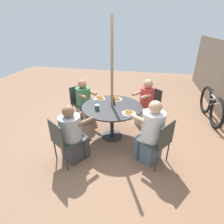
# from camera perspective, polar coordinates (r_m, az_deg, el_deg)

# --- Properties ---
(ground_plane) EXTENTS (12.00, 12.00, 0.00)m
(ground_plane) POSITION_cam_1_polar(r_m,az_deg,el_deg) (3.93, 0.00, -7.85)
(ground_plane) COLOR #8C664C
(patio_table) EXTENTS (1.23, 1.23, 0.74)m
(patio_table) POSITION_cam_1_polar(r_m,az_deg,el_deg) (3.60, 0.00, 0.59)
(patio_table) COLOR #28282B
(patio_table) RESTS_ON ground
(umbrella_pole) EXTENTS (0.05, 0.05, 2.39)m
(umbrella_pole) POSITION_cam_1_polar(r_m,az_deg,el_deg) (3.39, 0.00, 8.95)
(umbrella_pole) COLOR #846B4C
(umbrella_pole) RESTS_ON ground
(patio_chair_north) EXTENTS (0.61, 0.61, 0.86)m
(patio_chair_north) POSITION_cam_1_polar(r_m,az_deg,el_deg) (3.06, 15.09, -8.87)
(patio_chair_north) COLOR #333833
(patio_chair_north) RESTS_ON ground
(diner_north) EXTENTS (0.57, 0.60, 1.17)m
(diner_north) POSITION_cam_1_polar(r_m,az_deg,el_deg) (3.11, 12.50, -7.17)
(diner_north) COLOR slate
(diner_north) RESTS_ON ground
(patio_chair_east) EXTENTS (0.62, 0.62, 0.86)m
(patio_chair_east) POSITION_cam_1_polar(r_m,az_deg,el_deg) (4.37, 12.44, 2.75)
(patio_chair_east) COLOR #333833
(patio_chair_east) RESTS_ON ground
(diner_east) EXTENTS (0.55, 0.54, 1.13)m
(diner_east) POSITION_cam_1_polar(r_m,az_deg,el_deg) (4.24, 10.88, 2.53)
(diner_east) COLOR beige
(diner_east) RESTS_ON ground
(patio_chair_south) EXTENTS (0.61, 0.61, 0.86)m
(patio_chair_south) POSITION_cam_1_polar(r_m,az_deg,el_deg) (4.49, -10.30, 3.61)
(patio_chair_south) COLOR #333833
(patio_chair_south) RESTS_ON ground
(diner_south) EXTENTS (0.54, 0.57, 1.08)m
(diner_south) POSITION_cam_1_polar(r_m,az_deg,el_deg) (4.36, -8.99, 2.81)
(diner_south) COLOR gray
(diner_south) RESTS_ON ground
(patio_chair_west) EXTENTS (0.60, 0.60, 0.86)m
(patio_chair_west) POSITION_cam_1_polar(r_m,az_deg,el_deg) (3.09, -15.47, -8.56)
(patio_chair_west) COLOR #333833
(patio_chair_west) RESTS_ON ground
(diner_west) EXTENTS (0.61, 0.57, 1.07)m
(diner_west) POSITION_cam_1_polar(r_m,az_deg,el_deg) (3.16, -12.70, -7.63)
(diner_west) COLOR #3D3D42
(diner_west) RESTS_ON ground
(pancake_plate_a) EXTENTS (0.26, 0.26, 0.07)m
(pancake_plate_a) POSITION_cam_1_polar(r_m,az_deg,el_deg) (3.86, 1.43, 4.34)
(pancake_plate_a) COLOR white
(pancake_plate_a) RESTS_ON patio_table
(pancake_plate_b) EXTENTS (0.26, 0.26, 0.05)m
(pancake_plate_b) POSITION_cam_1_polar(r_m,az_deg,el_deg) (3.27, 5.53, -0.28)
(pancake_plate_b) COLOR white
(pancake_plate_b) RESTS_ON patio_table
(pancake_plate_c) EXTENTS (0.26, 0.26, 0.06)m
(pancake_plate_c) POSITION_cam_1_polar(r_m,az_deg,el_deg) (3.89, -4.17, 4.48)
(pancake_plate_c) COLOR white
(pancake_plate_c) RESTS_ON patio_table
(syrup_bottle) EXTENTS (0.09, 0.07, 0.16)m
(syrup_bottle) POSITION_cam_1_polar(r_m,az_deg,el_deg) (3.66, 0.50, 3.68)
(syrup_bottle) COLOR brown
(syrup_bottle) RESTS_ON patio_table
(coffee_cup) EXTENTS (0.09, 0.09, 0.10)m
(coffee_cup) POSITION_cam_1_polar(r_m,az_deg,el_deg) (3.40, -4.89, 1.55)
(coffee_cup) COLOR #33513D
(coffee_cup) RESTS_ON patio_table
(drinking_glass_a) EXTENTS (0.08, 0.08, 0.14)m
(drinking_glass_a) POSITION_cam_1_polar(r_m,az_deg,el_deg) (3.58, -5.31, 3.16)
(drinking_glass_a) COLOR silver
(drinking_glass_a) RESTS_ON patio_table
(bicycle) EXTENTS (1.57, 0.44, 0.77)m
(bicycle) POSITION_cam_1_polar(r_m,az_deg,el_deg) (5.10, 29.62, 1.83)
(bicycle) COLOR black
(bicycle) RESTS_ON ground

